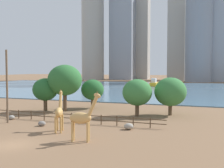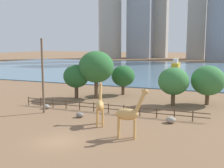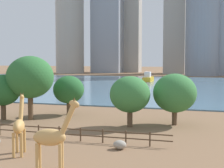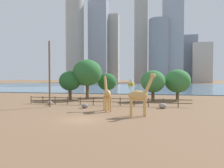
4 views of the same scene
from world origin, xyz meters
name	(u,v)px [view 2 (image 2 of 4)]	position (x,y,z in m)	size (l,w,h in m)	color
ground_plane	(182,70)	(0.00, 80.00, 0.00)	(400.00, 400.00, 0.00)	brown
harbor_water	(181,70)	(0.00, 77.00, 0.10)	(180.00, 86.00, 0.20)	slate
giraffe_tall	(129,114)	(5.84, 3.46, 2.41)	(3.34, 1.39, 5.14)	tan
giraffe_companion	(100,105)	(1.34, 6.61, 2.31)	(1.78, 3.25, 4.88)	tan
utility_pole	(43,76)	(-8.01, 8.89, 4.96)	(0.28, 0.28, 9.92)	brown
boulder_near_fence	(80,115)	(-2.38, 8.59, 0.32)	(1.00, 0.86, 0.64)	gray
boulder_by_pole	(46,107)	(-9.09, 10.97, 0.32)	(0.90, 0.86, 0.65)	gray
boulder_small	(171,120)	(8.73, 10.36, 0.38)	(1.15, 1.03, 0.77)	gray
enclosure_fence	(105,107)	(-0.42, 12.00, 0.76)	(26.12, 0.14, 1.30)	#4C3826
tree_left_large	(208,81)	(12.01, 22.47, 3.71)	(5.02, 5.02, 5.99)	brown
tree_center_broad	(76,76)	(-9.09, 19.76, 3.72)	(4.34, 4.34, 5.70)	brown
tree_right_tall	(123,76)	(-2.73, 25.65, 3.43)	(4.22, 4.22, 5.35)	brown
tree_left_small	(174,81)	(7.30, 19.90, 3.68)	(4.57, 4.57, 5.76)	brown
tree_right_small	(96,67)	(-5.76, 20.69, 5.36)	(5.90, 5.90, 8.04)	brown
boat_ferry	(176,64)	(-3.91, 90.67, 1.28)	(2.71, 7.27, 3.18)	gold
skyline_tower_glass	(221,18)	(11.01, 137.43, 22.66)	(14.44, 14.44, 45.31)	gray
skyline_block_left	(158,13)	(-28.43, 164.58, 28.99)	(12.55, 8.47, 57.98)	#ADA89E
skyline_tower_short	(110,2)	(-54.56, 144.84, 34.76)	(14.37, 14.37, 69.52)	#ADA89E
skyline_tower_far	(141,5)	(-37.67, 155.13, 33.66)	(15.18, 10.99, 67.32)	#939EAD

